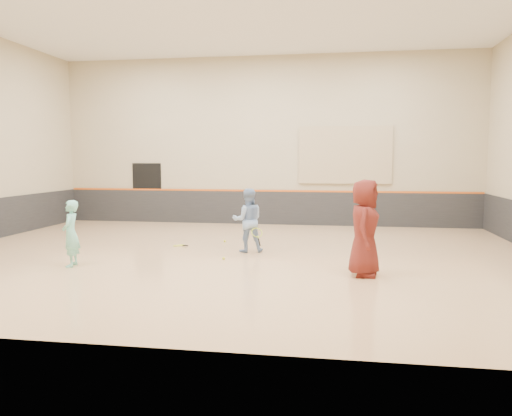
% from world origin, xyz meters
% --- Properties ---
extents(room, '(15.04, 12.04, 6.22)m').
position_xyz_m(room, '(0.00, 0.00, 0.81)').
color(room, tan).
rests_on(room, ground).
extents(wainscot_back, '(14.90, 0.04, 1.20)m').
position_xyz_m(wainscot_back, '(0.00, 5.97, 0.60)').
color(wainscot_back, '#232326').
rests_on(wainscot_back, floor).
extents(accent_stripe, '(14.90, 0.03, 0.06)m').
position_xyz_m(accent_stripe, '(0.00, 5.96, 1.22)').
color(accent_stripe, '#D85914').
rests_on(accent_stripe, wall_back).
extents(acoustic_panel, '(3.20, 0.08, 2.00)m').
position_xyz_m(acoustic_panel, '(2.80, 5.95, 2.50)').
color(acoustic_panel, tan).
rests_on(acoustic_panel, wall_back).
extents(doorway, '(1.10, 0.05, 2.20)m').
position_xyz_m(doorway, '(-4.50, 5.98, 1.10)').
color(doorway, black).
rests_on(doorway, floor).
extents(girl, '(0.46, 0.60, 1.47)m').
position_xyz_m(girl, '(-3.26, -1.72, 0.73)').
color(girl, '#7EDBC6').
rests_on(girl, floor).
extents(instructor, '(0.92, 0.80, 1.63)m').
position_xyz_m(instructor, '(0.29, 0.59, 0.81)').
color(instructor, '#87A4D0').
rests_on(instructor, floor).
extents(young_man, '(0.76, 1.04, 1.96)m').
position_xyz_m(young_man, '(3.08, -1.61, 0.98)').
color(young_man, maroon).
rests_on(young_man, floor).
extents(held_racket, '(0.45, 0.45, 0.50)m').
position_xyz_m(held_racket, '(0.57, 0.33, 0.54)').
color(held_racket, '#BDD72F').
rests_on(held_racket, instructor).
extents(spare_racket, '(0.70, 0.70, 0.11)m').
position_xyz_m(spare_racket, '(-1.72, 1.13, 0.05)').
color(spare_racket, '#D3E131').
rests_on(spare_racket, floor).
extents(ball_under_racket, '(0.07, 0.07, 0.07)m').
position_xyz_m(ball_under_racket, '(-0.10, -0.49, 0.03)').
color(ball_under_racket, '#EEF037').
rests_on(ball_under_racket, floor).
extents(ball_in_hand, '(0.07, 0.07, 0.07)m').
position_xyz_m(ball_in_hand, '(3.24, -1.75, 1.25)').
color(ball_in_hand, '#B3CC2F').
rests_on(ball_in_hand, young_man).
extents(ball_beside_spare, '(0.07, 0.07, 0.07)m').
position_xyz_m(ball_beside_spare, '(-0.61, 1.92, 0.03)').
color(ball_beside_spare, yellow).
rests_on(ball_beside_spare, floor).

